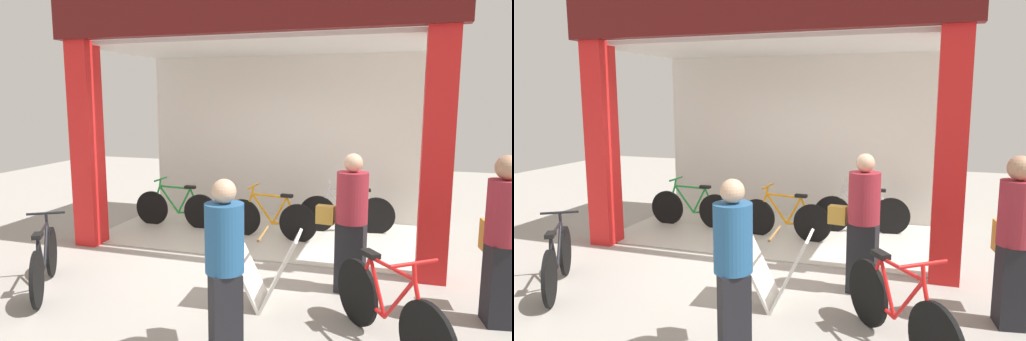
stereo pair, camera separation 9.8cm
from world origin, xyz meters
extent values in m
plane|color=#9E9991|center=(0.00, 0.00, 0.00)|extent=(18.46, 18.46, 0.00)
cube|color=beige|center=(0.00, 1.26, 0.01)|extent=(5.23, 2.51, 0.02)
cube|color=silver|center=(0.00, 2.51, 1.51)|extent=(5.23, 0.12, 3.02)
cube|color=red|center=(-2.44, 0.00, 1.51)|extent=(0.35, 0.36, 3.02)
cube|color=red|center=(2.44, 0.00, 1.51)|extent=(0.35, 0.36, 3.02)
cube|color=#591414|center=(0.00, -0.15, 3.35)|extent=(5.43, 0.20, 0.65)
cube|color=silver|center=(0.00, 1.26, 2.99)|extent=(5.23, 2.51, 0.06)
cylinder|color=black|center=(0.57, 0.98, 0.30)|extent=(0.60, 0.09, 0.60)
cylinder|color=black|center=(-0.36, 1.06, 0.30)|extent=(0.60, 0.09, 0.60)
cylinder|color=orange|center=(0.35, 1.00, 0.28)|extent=(0.41, 0.07, 0.08)
cylinder|color=orange|center=(0.27, 1.00, 0.47)|extent=(0.26, 0.05, 0.45)
cylinder|color=orange|center=(-0.02, 1.03, 0.48)|extent=(0.37, 0.06, 0.47)
cylinder|color=orange|center=(0.10, 1.02, 0.70)|extent=(0.58, 0.08, 0.05)
cylinder|color=orange|center=(0.47, 0.99, 0.50)|extent=(0.20, 0.05, 0.40)
cylinder|color=orange|center=(-0.27, 1.05, 0.50)|extent=(0.18, 0.05, 0.42)
cylinder|color=orange|center=(-0.18, 1.04, 0.77)|extent=(0.05, 0.04, 0.13)
cylinder|color=orange|center=(-0.17, 1.04, 0.83)|extent=(0.06, 0.42, 0.03)
cube|color=black|center=(0.38, 0.99, 0.72)|extent=(0.19, 0.11, 0.05)
cylinder|color=black|center=(-1.16, 1.21, 0.30)|extent=(0.60, 0.04, 0.60)
cylinder|color=black|center=(-2.09, 1.21, 0.30)|extent=(0.60, 0.04, 0.60)
cylinder|color=#198C33|center=(-1.38, 1.21, 0.28)|extent=(0.40, 0.03, 0.08)
cylinder|color=#198C33|center=(-1.47, 1.21, 0.47)|extent=(0.26, 0.03, 0.45)
cylinder|color=#198C33|center=(-1.75, 1.21, 0.48)|extent=(0.37, 0.03, 0.47)
cylinder|color=#198C33|center=(-1.64, 1.21, 0.70)|extent=(0.57, 0.03, 0.05)
cylinder|color=#198C33|center=(-1.27, 1.21, 0.49)|extent=(0.20, 0.03, 0.40)
cylinder|color=#198C33|center=(-2.00, 1.21, 0.50)|extent=(0.18, 0.03, 0.42)
cylinder|color=#198C33|center=(-1.91, 1.21, 0.76)|extent=(0.05, 0.03, 0.12)
cylinder|color=#198C33|center=(-1.90, 1.21, 0.82)|extent=(0.03, 0.42, 0.03)
cube|color=black|center=(-1.35, 1.21, 0.72)|extent=(0.18, 0.09, 0.05)
cylinder|color=black|center=(1.68, 1.78, 0.31)|extent=(0.61, 0.14, 0.61)
cylinder|color=black|center=(0.75, 1.62, 0.31)|extent=(0.61, 0.14, 0.61)
cylinder|color=silver|center=(1.46, 1.74, 0.28)|extent=(0.41, 0.10, 0.08)
cylinder|color=silver|center=(1.38, 1.73, 0.48)|extent=(0.27, 0.08, 0.46)
cylinder|color=silver|center=(1.09, 1.68, 0.49)|extent=(0.38, 0.10, 0.48)
cylinder|color=silver|center=(1.21, 1.70, 0.71)|extent=(0.59, 0.13, 0.05)
cylinder|color=silver|center=(1.58, 1.76, 0.51)|extent=(0.20, 0.07, 0.41)
cylinder|color=silver|center=(0.84, 1.64, 0.51)|extent=(0.19, 0.06, 0.42)
cylinder|color=silver|center=(0.93, 1.65, 0.78)|extent=(0.06, 0.04, 0.13)
cylinder|color=silver|center=(0.94, 1.65, 0.84)|extent=(0.10, 0.43, 0.03)
cube|color=black|center=(1.50, 1.75, 0.73)|extent=(0.20, 0.12, 0.05)
cylinder|color=black|center=(1.68, -1.43, 0.33)|extent=(0.43, 0.55, 0.66)
cylinder|color=red|center=(1.83, -1.62, 0.30)|extent=(0.30, 0.37, 0.08)
cylinder|color=red|center=(1.88, -1.69, 0.52)|extent=(0.20, 0.25, 0.49)
cylinder|color=red|center=(2.07, -1.94, 0.52)|extent=(0.27, 0.34, 0.51)
cylinder|color=red|center=(2.00, -1.84, 0.76)|extent=(0.41, 0.52, 0.05)
cylinder|color=red|center=(1.75, -1.52, 0.54)|extent=(0.16, 0.19, 0.44)
cylinder|color=red|center=(2.24, -2.16, 0.55)|extent=(0.15, 0.18, 0.46)
cylinder|color=red|center=(2.18, -2.08, 0.84)|extent=(0.06, 0.07, 0.14)
cylinder|color=red|center=(2.18, -2.07, 0.90)|extent=(0.38, 0.30, 0.03)
cube|color=black|center=(1.81, -1.59, 0.78)|extent=(0.20, 0.22, 0.05)
cylinder|color=black|center=(-1.59, -2.07, 0.31)|extent=(0.36, 0.54, 0.61)
cylinder|color=black|center=(-2.10, -1.27, 0.31)|extent=(0.36, 0.54, 0.61)
cylinder|color=black|center=(-1.71, -1.88, 0.28)|extent=(0.25, 0.37, 0.08)
cylinder|color=black|center=(-1.75, -1.81, 0.48)|extent=(0.17, 0.24, 0.46)
cylinder|color=black|center=(-1.91, -1.56, 0.49)|extent=(0.23, 0.34, 0.48)
cylinder|color=black|center=(-1.85, -1.66, 0.71)|extent=(0.34, 0.52, 0.05)
cylinder|color=black|center=(-1.65, -1.98, 0.51)|extent=(0.14, 0.19, 0.41)
cylinder|color=black|center=(-2.05, -1.35, 0.51)|extent=(0.13, 0.17, 0.43)
cylinder|color=black|center=(-2.00, -1.42, 0.78)|extent=(0.06, 0.06, 0.13)
cylinder|color=black|center=(-1.99, -1.43, 0.84)|extent=(0.38, 0.25, 0.03)
cube|color=black|center=(-1.69, -1.91, 0.73)|extent=(0.18, 0.21, 0.05)
cube|color=silver|center=(0.49, -1.31, 0.40)|extent=(0.45, 0.57, 0.81)
cube|color=silver|center=(0.87, -1.27, 0.40)|extent=(0.45, 0.57, 0.81)
cylinder|color=olive|center=(0.68, -1.29, 0.79)|extent=(0.08, 0.54, 0.03)
cube|color=black|center=(1.53, -0.65, 0.41)|extent=(0.34, 0.28, 0.82)
cylinder|color=maroon|center=(1.53, -0.65, 1.11)|extent=(0.39, 0.39, 0.58)
sphere|color=#D8AD8C|center=(1.53, -0.65, 1.50)|extent=(0.21, 0.21, 0.21)
cube|color=#BF8C33|center=(1.23, -0.62, 0.88)|extent=(0.22, 0.15, 0.21)
cube|color=black|center=(0.69, -2.43, 0.40)|extent=(0.36, 0.38, 0.79)
cylinder|color=#26598C|center=(0.69, -2.43, 1.08)|extent=(0.45, 0.45, 0.58)
sphere|color=#D8AD8C|center=(0.69, -2.43, 1.47)|extent=(0.20, 0.20, 0.20)
cube|color=black|center=(0.53, -2.19, 0.89)|extent=(0.23, 0.25, 0.27)
cube|color=black|center=(3.00, -1.02, 0.41)|extent=(0.28, 0.33, 0.82)
cylinder|color=maroon|center=(3.00, -1.02, 1.13)|extent=(0.38, 0.38, 0.63)
sphere|color=tan|center=(3.00, -1.02, 1.56)|extent=(0.24, 0.24, 0.24)
cube|color=#BF8C33|center=(2.96, -0.71, 0.80)|extent=(0.19, 0.28, 0.32)
camera|label=1|loc=(2.04, -5.88, 2.22)|focal=32.91mm
camera|label=2|loc=(2.13, -5.85, 2.22)|focal=32.91mm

